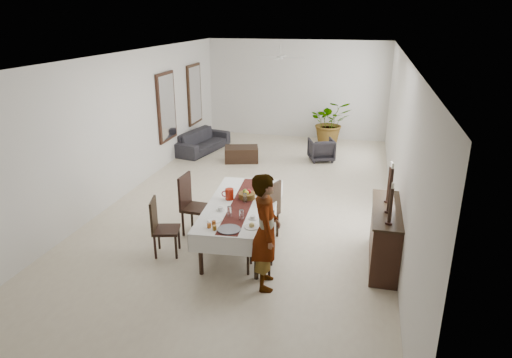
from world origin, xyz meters
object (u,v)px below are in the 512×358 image
at_px(sofa, 202,141).
at_px(dining_table_top, 242,205).
at_px(sideboard_body, 385,237).
at_px(red_pitcher, 229,194).
at_px(woman, 266,232).

bearing_deg(sofa, dining_table_top, -140.78).
height_order(dining_table_top, sideboard_body, sideboard_body).
height_order(red_pitcher, woman, woman).
height_order(woman, sofa, woman).
distance_m(woman, sideboard_body, 2.15).
distance_m(sideboard_body, sofa, 7.72).
height_order(red_pitcher, sofa, red_pitcher).
distance_m(red_pitcher, woman, 1.71).
xyz_separation_m(woman, sofa, (-3.49, 6.75, -0.61)).
bearing_deg(sideboard_body, red_pitcher, 174.21).
relative_size(woman, sideboard_body, 1.13).
bearing_deg(sideboard_body, dining_table_top, 176.61).
height_order(dining_table_top, woman, woman).
bearing_deg(sideboard_body, woman, -147.91).
xyz_separation_m(dining_table_top, red_pitcher, (-0.27, 0.13, 0.14)).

